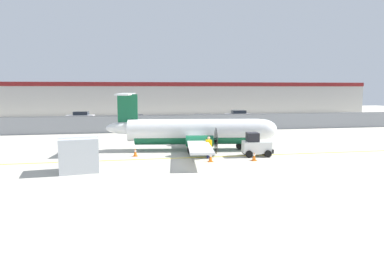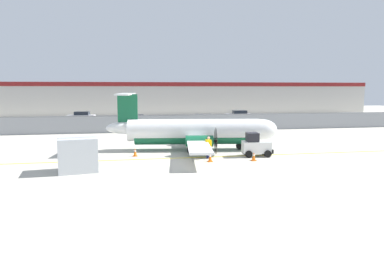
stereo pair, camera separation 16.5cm
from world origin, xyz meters
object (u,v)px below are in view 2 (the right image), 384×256
commuter_airplane (197,132)px  baggage_tug (256,145)px  traffic_cone_near_right (200,149)px  parked_car_1 (136,120)px  traffic_cone_far_right (210,157)px  parked_car_3 (239,115)px  traffic_cone_far_left (254,157)px  parked_car_2 (203,120)px  traffic_cone_near_left (135,152)px  parked_car_0 (81,117)px  cargo_container (78,154)px  ground_crew_worker (208,146)px

commuter_airplane → baggage_tug: bearing=-34.0°
traffic_cone_near_right → parked_car_1: 20.82m
baggage_tug → traffic_cone_far_right: bearing=-155.3°
baggage_tug → parked_car_3: baggage_tug is taller
traffic_cone_far_left → parked_car_2: 23.07m
baggage_tug → parked_car_1: 24.21m
traffic_cone_far_left → parked_car_1: bearing=109.2°
parked_car_1 → parked_car_3: (16.81, 6.39, 0.00)m
traffic_cone_far_left → parked_car_1: 25.46m
parked_car_2 → traffic_cone_near_left: bearing=65.0°
parked_car_0 → parked_car_1: same height
traffic_cone_near_left → traffic_cone_far_left: 9.25m
traffic_cone_near_right → parked_car_1: parked_car_1 is taller
traffic_cone_near_right → traffic_cone_far_left: bearing=-48.9°
traffic_cone_near_left → parked_car_2: 22.05m
cargo_container → traffic_cone_near_right: cargo_container is taller
ground_crew_worker → traffic_cone_far_left: size_ratio=2.66×
ground_crew_worker → commuter_airplane: bearing=-133.6°
traffic_cone_near_right → parked_car_1: bearing=103.9°
traffic_cone_near_left → cargo_container: bearing=-130.3°
traffic_cone_far_right → parked_car_2: (4.14, 22.82, 0.58)m
traffic_cone_near_left → parked_car_1: parked_car_1 is taller
parked_car_1 → ground_crew_worker: bearing=-81.9°
traffic_cone_far_right → parked_car_0: 34.57m
ground_crew_worker → parked_car_2: 22.05m
commuter_airplane → baggage_tug: 5.46m
traffic_cone_near_right → parked_car_2: (4.23, 19.20, 0.58)m
ground_crew_worker → parked_car_2: (4.02, 21.68, -0.06)m
ground_crew_worker → cargo_container: size_ratio=0.64×
parked_car_0 → parked_car_3: same height
baggage_tug → traffic_cone_near_left: size_ratio=3.79×
commuter_airplane → traffic_cone_near_right: bearing=-84.0°
traffic_cone_near_right → traffic_cone_near_left: bearing=-172.9°
baggage_tug → ground_crew_worker: (-3.89, -0.25, 0.10)m
cargo_container → traffic_cone_near_left: bearing=41.0°
baggage_tug → traffic_cone_far_left: size_ratio=3.79×
parked_car_1 → parked_car_3: bearing=15.9°
traffic_cone_near_left → parked_car_1: (0.31, 20.86, 0.58)m
traffic_cone_near_left → parked_car_1: bearing=89.1°
traffic_cone_near_left → traffic_cone_far_left: bearing=-20.1°
traffic_cone_near_left → ground_crew_worker: bearing=-18.2°
traffic_cone_far_left → parked_car_1: size_ratio=0.15×
traffic_cone_near_right → parked_car_1: (-5.01, 20.20, 0.58)m
traffic_cone_far_left → parked_car_0: 36.17m
traffic_cone_far_right → ground_crew_worker: bearing=83.8°
cargo_container → parked_car_1: size_ratio=0.62×
traffic_cone_far_left → traffic_cone_far_right: bearing=176.2°
traffic_cone_near_left → traffic_cone_near_right: 5.37m
baggage_tug → traffic_cone_far_left: baggage_tug is taller
parked_car_0 → parked_car_3: size_ratio=1.01×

